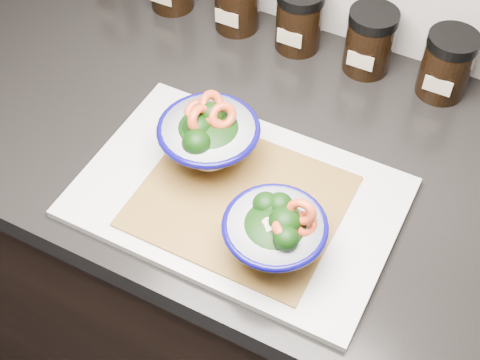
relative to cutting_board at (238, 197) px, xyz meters
The scene contains 10 objects.
cabinet 0.50m from the cutting_board, 131.44° to the left, with size 3.43×0.58×0.86m, color black.
countertop 0.16m from the cutting_board, 131.44° to the left, with size 3.50×0.60×0.04m, color black.
cutting_board is the anchor object (origin of this frame).
bamboo_mat 0.01m from the cutting_board, 49.10° to the right, with size 0.28×0.24×0.00m, color #A87932.
bowl_left 0.10m from the cutting_board, 150.21° to the left, with size 0.15×0.15×0.11m.
bowl_right 0.12m from the cutting_board, 36.30° to the right, with size 0.14×0.14×0.11m.
spice_jar_c 0.41m from the cutting_board, 117.71° to the left, with size 0.08×0.08×0.11m.
spice_jar_d 0.37m from the cutting_board, 100.67° to the left, with size 0.08×0.08×0.11m.
spice_jar_e 0.37m from the cutting_board, 80.41° to the left, with size 0.08×0.08×0.11m.
spice_jar_f 0.41m from the cutting_board, 61.91° to the left, with size 0.08×0.08×0.11m.
Camera 1 is at (0.38, 0.81, 1.66)m, focal length 50.00 mm.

